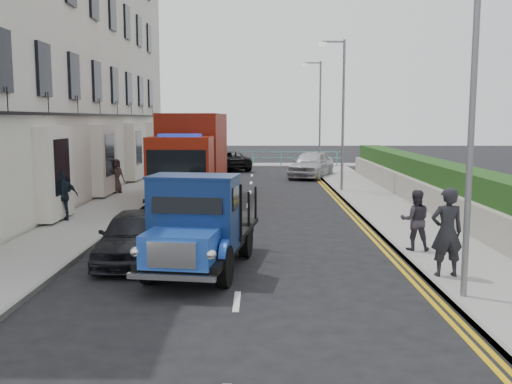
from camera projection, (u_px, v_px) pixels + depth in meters
name	position (u px, v px, depth m)	size (l,w,h in m)	color
ground	(240.00, 273.00, 12.82)	(120.00, 120.00, 0.00)	black
pavement_west	(112.00, 208.00, 21.76)	(2.40, 38.00, 0.12)	gray
pavement_east	(387.00, 208.00, 21.71)	(2.60, 38.00, 0.12)	gray
promenade	(253.00, 165.00, 41.57)	(30.00, 2.50, 0.12)	gray
sea_plane	(256.00, 146.00, 72.32)	(120.00, 120.00, 0.00)	#505E6D
terrace_west	(32.00, 33.00, 24.83)	(6.31, 30.20, 14.25)	beige
garden_east	(438.00, 186.00, 21.59)	(1.45, 28.00, 1.75)	#B2AD9E
seafront_railing	(253.00, 159.00, 40.71)	(13.00, 0.08, 1.11)	#59B2A5
lamp_near	(467.00, 88.00, 10.30)	(1.23, 0.18, 7.00)	slate
lamp_mid	(341.00, 106.00, 26.17)	(1.23, 0.18, 7.00)	slate
lamp_far	(318.00, 110.00, 36.08)	(1.23, 0.18, 7.00)	slate
bedford_lorry	(196.00, 230.00, 12.52)	(2.48, 4.86, 2.21)	black
red_lorry	(192.00, 155.00, 23.75)	(2.56, 7.05, 3.65)	black
parked_car_front	(134.00, 236.00, 13.81)	(1.49, 3.71, 1.26)	black
parked_car_mid	(174.00, 197.00, 20.33)	(1.40, 4.01, 1.32)	#5068AD
parked_car_rear	(184.00, 171.00, 30.61)	(1.73, 4.26, 1.24)	#BCBDC1
seafront_car_left	(228.00, 160.00, 38.22)	(2.17, 4.71, 1.31)	black
seafront_car_right	(311.00, 164.00, 33.33)	(1.87, 4.64, 1.58)	#B8B8BD
pedestrian_east_near	(447.00, 232.00, 12.05)	(0.69, 0.46, 1.91)	black
pedestrian_east_far	(415.00, 220.00, 14.47)	(0.75, 0.59, 1.55)	#362F3A
pedestrian_west_near	(63.00, 196.00, 18.63)	(0.96, 0.40, 1.64)	black
pedestrian_west_far	(116.00, 176.00, 25.58)	(0.76, 0.49, 1.55)	#3B2E2B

